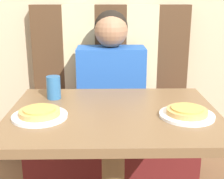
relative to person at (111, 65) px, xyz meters
The scene contains 9 objects.
booth_seat 0.53m from the person, 90.00° to the right, with size 1.01×0.50×0.47m.
booth_backrest 0.21m from the person, 90.00° to the left, with size 1.01×0.07×0.64m.
dining_table 0.63m from the person, 90.00° to the right, with size 0.86×0.66×0.70m.
person is the anchor object (origin of this frame).
plate_left 0.73m from the person, 113.40° to the right, with size 0.22×0.22×0.01m.
plate_right 0.73m from the person, 66.60° to the right, with size 0.22×0.22×0.01m.
pizza_left 0.73m from the person, 113.40° to the right, with size 0.16×0.16×0.03m.
pizza_right 0.73m from the person, 66.60° to the right, with size 0.16×0.16×0.03m.
drinking_cup 0.51m from the person, 122.46° to the right, with size 0.06×0.06×0.11m.
Camera 1 is at (-0.03, -1.21, 1.16)m, focal length 50.00 mm.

